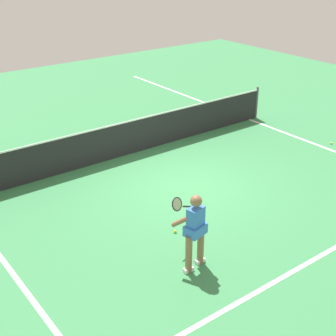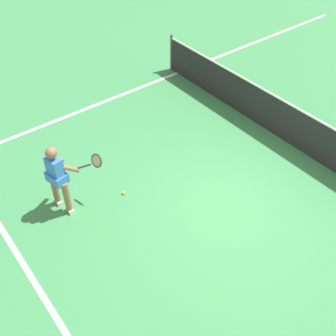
% 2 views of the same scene
% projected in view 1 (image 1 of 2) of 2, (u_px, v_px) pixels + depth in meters
% --- Properties ---
extents(ground_plane, '(28.02, 28.02, 0.00)m').
position_uv_depth(ground_plane, '(187.00, 186.00, 12.27)').
color(ground_plane, '#38844C').
extents(service_line_marking, '(9.67, 0.10, 0.01)m').
position_uv_depth(service_line_marking, '(313.00, 260.00, 9.46)').
color(service_line_marking, white).
rests_on(service_line_marking, ground).
extents(sideline_right_marking, '(0.10, 19.55, 0.01)m').
position_uv_depth(sideline_right_marking, '(310.00, 142.00, 14.90)').
color(sideline_right_marking, white).
rests_on(sideline_right_marking, ground).
extents(court_net, '(10.35, 0.08, 1.10)m').
position_uv_depth(court_net, '(131.00, 137.00, 13.91)').
color(court_net, '#4C4C51').
rests_on(court_net, ground).
extents(tennis_player, '(0.69, 1.04, 1.55)m').
position_uv_depth(tennis_player, '(194.00, 228.00, 8.93)').
color(tennis_player, '#8C6647').
rests_on(tennis_player, ground).
extents(tennis_ball_near, '(0.07, 0.07, 0.07)m').
position_uv_depth(tennis_ball_near, '(175.00, 231.00, 10.33)').
color(tennis_ball_near, '#D1E533').
rests_on(tennis_ball_near, ground).
extents(tennis_ball_mid, '(0.07, 0.07, 0.07)m').
position_uv_depth(tennis_ball_mid, '(331.00, 143.00, 14.75)').
color(tennis_ball_mid, '#D1E533').
rests_on(tennis_ball_mid, ground).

